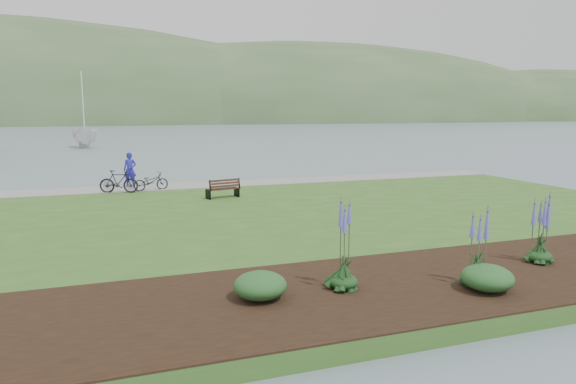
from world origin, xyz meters
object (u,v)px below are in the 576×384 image
at_px(person, 130,167).
at_px(sailboat, 86,148).
at_px(park_bench, 223,188).
at_px(bicycle_a, 151,182).

height_order(person, sailboat, sailboat).
height_order(park_bench, bicycle_a, park_bench).
relative_size(park_bench, sailboat, 0.06).
bearing_deg(park_bench, bicycle_a, 118.87).
height_order(park_bench, sailboat, sailboat).
xyz_separation_m(park_bench, bicycle_a, (-2.83, 3.26, -0.00)).
height_order(bicycle_a, sailboat, sailboat).
relative_size(bicycle_a, sailboat, 0.06).
distance_m(bicycle_a, sailboat, 38.75).
bearing_deg(sailboat, bicycle_a, -99.57).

